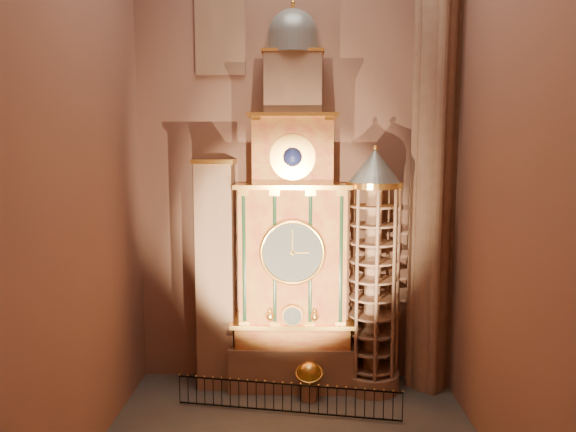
{
  "coord_description": "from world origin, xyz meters",
  "views": [
    {
      "loc": [
        0.17,
        -17.28,
        10.38
      ],
      "look_at": [
        -0.17,
        3.0,
        7.97
      ],
      "focal_mm": 32.0,
      "sensor_mm": 36.0,
      "label": 1
    }
  ],
  "objects_px": {
    "stair_turret": "(373,273)",
    "iron_railing": "(287,398)",
    "celestial_globe": "(309,377)",
    "portrait_tower": "(216,274)",
    "astronomical_clock": "(293,240)"
  },
  "relations": [
    {
      "from": "portrait_tower",
      "to": "celestial_globe",
      "type": "bearing_deg",
      "value": -19.38
    },
    {
      "from": "iron_railing",
      "to": "celestial_globe",
      "type": "bearing_deg",
      "value": 52.67
    },
    {
      "from": "portrait_tower",
      "to": "iron_railing",
      "type": "distance_m",
      "value": 6.12
    },
    {
      "from": "portrait_tower",
      "to": "celestial_globe",
      "type": "xyz_separation_m",
      "value": [
        4.11,
        -1.45,
        -4.14
      ]
    },
    {
      "from": "portrait_tower",
      "to": "stair_turret",
      "type": "xyz_separation_m",
      "value": [
        6.9,
        -0.28,
        0.12
      ]
    },
    {
      "from": "stair_turret",
      "to": "iron_railing",
      "type": "distance_m",
      "value": 6.37
    },
    {
      "from": "stair_turret",
      "to": "celestial_globe",
      "type": "bearing_deg",
      "value": -157.28
    },
    {
      "from": "portrait_tower",
      "to": "stair_turret",
      "type": "distance_m",
      "value": 6.91
    },
    {
      "from": "stair_turret",
      "to": "iron_railing",
      "type": "bearing_deg",
      "value": -147.41
    },
    {
      "from": "celestial_globe",
      "to": "iron_railing",
      "type": "height_order",
      "value": "celestial_globe"
    },
    {
      "from": "astronomical_clock",
      "to": "stair_turret",
      "type": "height_order",
      "value": "astronomical_clock"
    },
    {
      "from": "astronomical_clock",
      "to": "stair_turret",
      "type": "relative_size",
      "value": 1.55
    },
    {
      "from": "stair_turret",
      "to": "portrait_tower",
      "type": "bearing_deg",
      "value": 177.67
    },
    {
      "from": "portrait_tower",
      "to": "iron_railing",
      "type": "bearing_deg",
      "value": -39.58
    },
    {
      "from": "stair_turret",
      "to": "iron_railing",
      "type": "height_order",
      "value": "stair_turret"
    }
  ]
}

